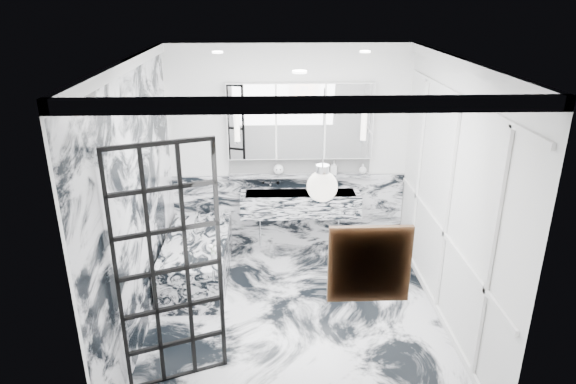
{
  "coord_description": "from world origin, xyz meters",
  "views": [
    {
      "loc": [
        -0.25,
        -4.82,
        3.38
      ],
      "look_at": [
        -0.05,
        0.5,
        1.31
      ],
      "focal_mm": 32.0,
      "sensor_mm": 36.0,
      "label": 1
    }
  ],
  "objects_px": {
    "mirror_cabinet": "(300,121)",
    "bathtub": "(197,259)",
    "trough_sink": "(300,203)",
    "crittall_door": "(170,270)"
  },
  "relations": [
    {
      "from": "trough_sink",
      "to": "bathtub",
      "type": "xyz_separation_m",
      "value": [
        -1.33,
        -0.66,
        -0.45
      ]
    },
    {
      "from": "trough_sink",
      "to": "mirror_cabinet",
      "type": "xyz_separation_m",
      "value": [
        -0.0,
        0.17,
        1.09
      ]
    },
    {
      "from": "trough_sink",
      "to": "bathtub",
      "type": "bearing_deg",
      "value": -153.52
    },
    {
      "from": "crittall_door",
      "to": "trough_sink",
      "type": "relative_size",
      "value": 1.42
    },
    {
      "from": "mirror_cabinet",
      "to": "bathtub",
      "type": "xyz_separation_m",
      "value": [
        -1.32,
        -0.83,
        -1.54
      ]
    },
    {
      "from": "trough_sink",
      "to": "mirror_cabinet",
      "type": "distance_m",
      "value": 1.1
    },
    {
      "from": "mirror_cabinet",
      "to": "bathtub",
      "type": "bearing_deg",
      "value": -147.94
    },
    {
      "from": "crittall_door",
      "to": "bathtub",
      "type": "xyz_separation_m",
      "value": [
        -0.05,
        1.79,
        -0.86
      ]
    },
    {
      "from": "crittall_door",
      "to": "mirror_cabinet",
      "type": "distance_m",
      "value": 3.0
    },
    {
      "from": "bathtub",
      "to": "trough_sink",
      "type": "bearing_deg",
      "value": 26.48
    }
  ]
}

